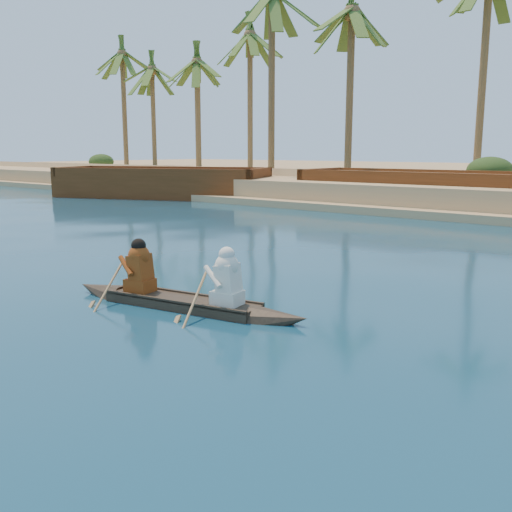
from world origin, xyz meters
The scene contains 3 objects.
canoe centered at (-7.46, 5.94, 0.28)m, with size 5.25×1.63×1.44m.
barge_left centered at (-27.24, 22.91, 0.77)m, with size 13.84×9.08×2.19m.
barge_mid centered at (-11.46, 27.00, 0.78)m, with size 13.40×4.60×2.23m.
Camera 1 is at (0.27, -1.27, 2.95)m, focal length 40.00 mm.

